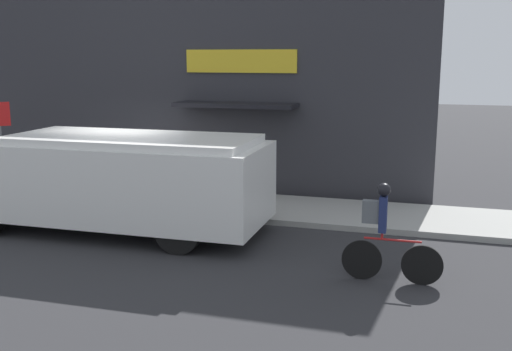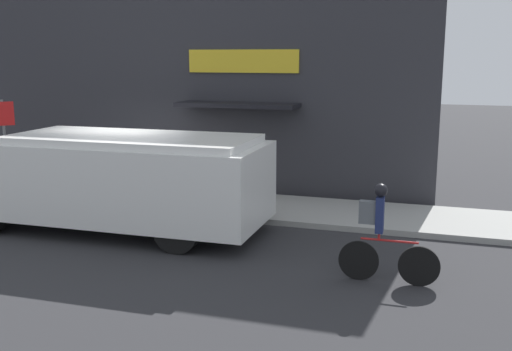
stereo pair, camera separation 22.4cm
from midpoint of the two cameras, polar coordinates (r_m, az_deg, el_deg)
ground_plane at (r=14.03m, az=-12.76°, el=-3.52°), size 70.00×70.00×0.00m
sidewalk at (r=15.00m, az=-10.62°, el=-2.23°), size 28.00×2.31×0.12m
storefront at (r=15.93m, az=-8.35°, el=8.60°), size 13.43×1.07×5.62m
school_bus at (r=12.46m, az=-13.70°, el=-0.41°), size 6.78×2.78×1.98m
cyclist at (r=9.63m, az=11.54°, el=-5.47°), size 1.58×0.21×1.60m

